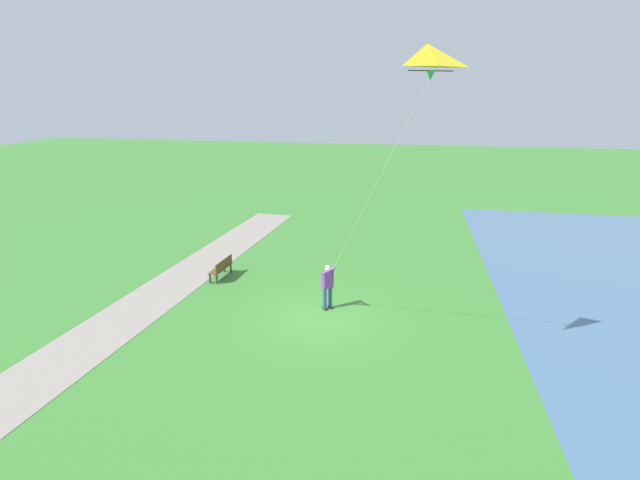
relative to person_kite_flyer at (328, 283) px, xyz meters
The scene contains 5 objects.
ground_plane 1.29m from the person_kite_flyer, 85.69° to the left, with size 120.00×120.00×0.00m, color #3D7F33.
walkway_path 7.71m from the person_kite_flyer, 21.13° to the left, with size 2.40×32.00×0.02m, color gray.
person_kite_flyer is the anchor object (origin of this frame).
flying_kite 8.61m from the person_kite_flyer, 131.12° to the left, with size 3.43×3.66×7.07m.
park_bench_near_walkway 5.52m from the person_kite_flyer, 22.54° to the right, with size 0.55×1.53×0.88m.
Camera 1 is at (-2.75, 14.76, 7.75)m, focal length 25.86 mm.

